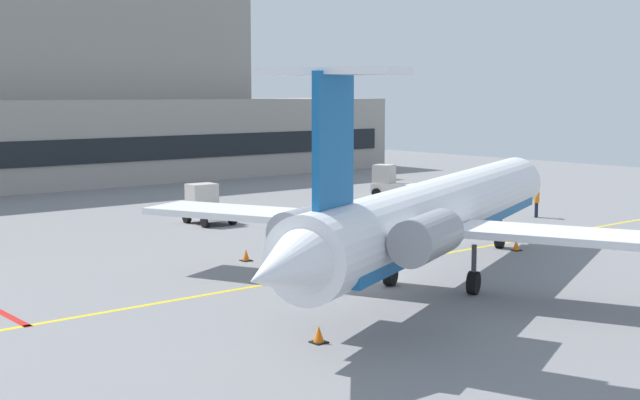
{
  "coord_description": "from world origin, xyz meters",
  "views": [
    {
      "loc": [
        -24.36,
        -25.76,
        7.76
      ],
      "look_at": [
        0.61,
        4.02,
        3.0
      ],
      "focal_mm": 49.26,
      "sensor_mm": 36.0,
      "label": 1
    }
  ],
  "objects_px": {
    "pushback_tractor": "(206,206)",
    "baggage_tug": "(391,183)",
    "regional_jet": "(437,212)",
    "marshaller": "(537,201)"
  },
  "relations": [
    {
      "from": "pushback_tractor",
      "to": "baggage_tug",
      "type": "bearing_deg",
      "value": 7.49
    },
    {
      "from": "regional_jet",
      "to": "marshaller",
      "type": "xyz_separation_m",
      "value": [
        19.47,
        9.43,
        -1.98
      ]
    },
    {
      "from": "regional_jet",
      "to": "pushback_tractor",
      "type": "bearing_deg",
      "value": 83.67
    },
    {
      "from": "regional_jet",
      "to": "pushback_tractor",
      "type": "relative_size",
      "value": 8.69
    },
    {
      "from": "pushback_tractor",
      "to": "marshaller",
      "type": "height_order",
      "value": "pushback_tractor"
    },
    {
      "from": "baggage_tug",
      "to": "pushback_tractor",
      "type": "height_order",
      "value": "baggage_tug"
    },
    {
      "from": "marshaller",
      "to": "pushback_tractor",
      "type": "bearing_deg",
      "value": 146.94
    },
    {
      "from": "pushback_tractor",
      "to": "marshaller",
      "type": "bearing_deg",
      "value": -33.06
    },
    {
      "from": "baggage_tug",
      "to": "pushback_tractor",
      "type": "relative_size",
      "value": 1.14
    },
    {
      "from": "regional_jet",
      "to": "marshaller",
      "type": "height_order",
      "value": "regional_jet"
    }
  ]
}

